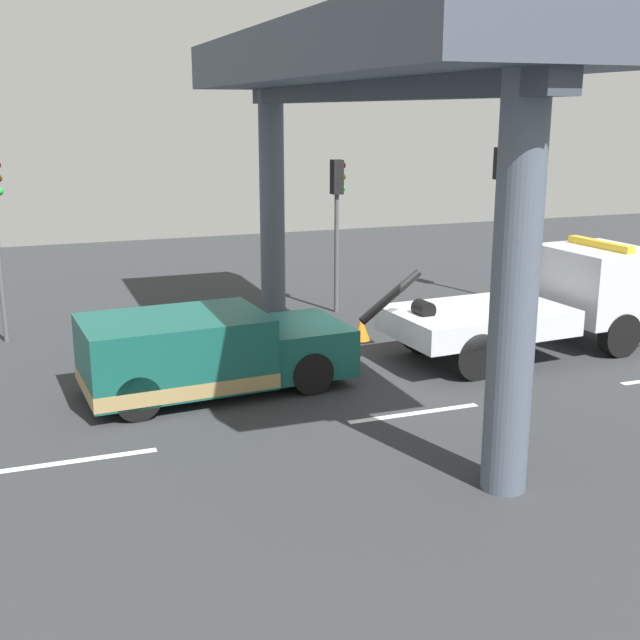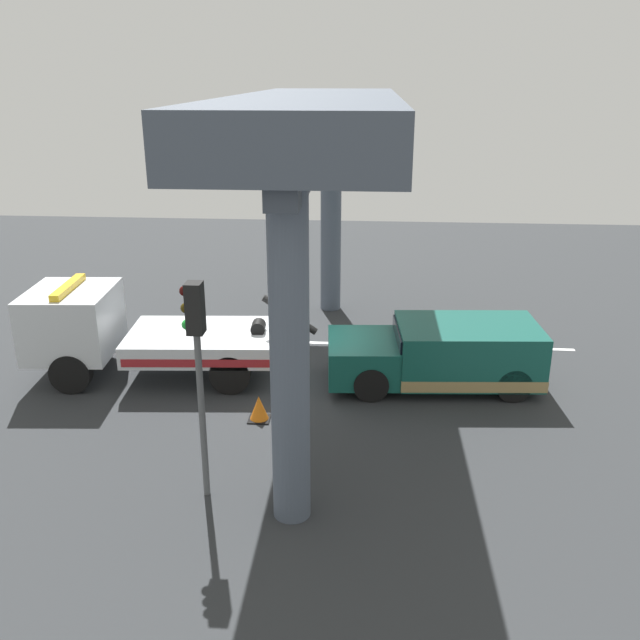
# 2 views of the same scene
# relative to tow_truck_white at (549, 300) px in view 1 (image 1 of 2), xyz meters

# --- Properties ---
(ground_plane) EXTENTS (60.00, 40.00, 0.10)m
(ground_plane) POSITION_rel_tow_truck_white_xyz_m (-4.67, -0.05, -1.25)
(ground_plane) COLOR #2D3033
(lane_stripe_west) EXTENTS (2.60, 0.16, 0.01)m
(lane_stripe_west) POSITION_rel_tow_truck_white_xyz_m (-10.67, -2.57, -1.20)
(lane_stripe_west) COLOR silver
(lane_stripe_west) RESTS_ON ground
(lane_stripe_mid) EXTENTS (2.60, 0.16, 0.01)m
(lane_stripe_mid) POSITION_rel_tow_truck_white_xyz_m (-4.67, -2.57, -1.20)
(lane_stripe_mid) COLOR silver
(lane_stripe_mid) RESTS_ON ground
(tow_truck_white) EXTENTS (7.32, 2.77, 2.46)m
(tow_truck_white) POSITION_rel_tow_truck_white_xyz_m (0.00, 0.00, 0.00)
(tow_truck_white) COLOR silver
(tow_truck_white) RESTS_ON ground
(towed_van_green) EXTENTS (5.33, 2.51, 1.58)m
(towed_van_green) POSITION_rel_tow_truck_white_xyz_m (-7.99, -0.06, -0.42)
(towed_van_green) COLOR #145147
(towed_van_green) RESTS_ON ground
(overpass_structure) EXTENTS (3.60, 13.33, 6.94)m
(overpass_structure) POSITION_rel_tow_truck_white_xyz_m (-4.82, -0.05, 4.88)
(overpass_structure) COLOR #4C5666
(overpass_structure) RESTS_ON ground
(traffic_light_far) EXTENTS (0.39, 0.32, 4.12)m
(traffic_light_far) POSITION_rel_tow_truck_white_xyz_m (-3.15, 5.14, 1.81)
(traffic_light_far) COLOR #515456
(traffic_light_far) RESTS_ON ground
(traffic_light_mid) EXTENTS (0.39, 0.32, 4.36)m
(traffic_light_mid) POSITION_rel_tow_truck_white_xyz_m (1.85, 5.14, 1.98)
(traffic_light_mid) COLOR #515456
(traffic_light_mid) RESTS_ON ground
(traffic_cone_orange) EXTENTS (0.49, 0.49, 0.58)m
(traffic_cone_orange) POSITION_rel_tow_truck_white_xyz_m (-3.68, 2.19, -0.93)
(traffic_cone_orange) COLOR orange
(traffic_cone_orange) RESTS_ON ground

